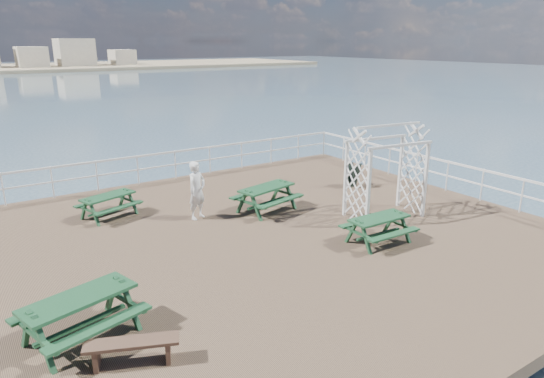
{
  "coord_description": "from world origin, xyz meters",
  "views": [
    {
      "loc": [
        -5.42,
        -10.33,
        5.1
      ],
      "look_at": [
        1.8,
        0.59,
        1.1
      ],
      "focal_mm": 32.0,
      "sensor_mm": 36.0,
      "label": 1
    }
  ],
  "objects": [
    {
      "name": "person",
      "position": [
        0.28,
        2.32,
        0.87
      ],
      "size": [
        0.75,
        0.63,
        1.75
      ],
      "primitive_type": "imported",
      "rotation": [
        0.0,
        0.0,
        0.39
      ],
      "color": "silver",
      "rests_on": "ground"
    },
    {
      "name": "picnic_table_d",
      "position": [
        -4.09,
        -2.17,
        0.6
      ],
      "size": [
        2.28,
        2.02,
        0.94
      ],
      "rotation": [
        0.0,
        0.0,
        0.27
      ],
      "color": "#153C1E",
      "rests_on": "ground"
    },
    {
      "name": "ground",
      "position": [
        0.0,
        0.0,
        -0.15
      ],
      "size": [
        18.0,
        14.0,
        0.3
      ],
      "primitive_type": "cube",
      "color": "brown",
      "rests_on": "ground"
    },
    {
      "name": "sea_backdrop",
      "position": [
        12.54,
        134.07,
        -0.51
      ],
      "size": [
        300.0,
        300.0,
        9.2
      ],
      "color": "#395461",
      "rests_on": "ground"
    },
    {
      "name": "picnic_table_c",
      "position": [
        2.37,
        1.74,
        0.57
      ],
      "size": [
        2.12,
        1.85,
        0.9
      ],
      "rotation": [
        0.0,
        0.0,
        0.22
      ],
      "color": "#153C1E",
      "rests_on": "ground"
    },
    {
      "name": "trellis_arbor",
      "position": [
        5.08,
        -0.61,
        1.25
      ],
      "size": [
        2.4,
        1.5,
        2.81
      ],
      "rotation": [
        0.0,
        0.0,
        -0.13
      ],
      "color": "silver",
      "rests_on": "ground"
    },
    {
      "name": "picnic_table_b",
      "position": [
        -1.9,
        3.92,
        0.49
      ],
      "size": [
        1.91,
        1.71,
        0.77
      ],
      "rotation": [
        0.0,
        0.0,
        0.32
      ],
      "color": "#153C1E",
      "rests_on": "ground"
    },
    {
      "name": "sandwich_board",
      "position": [
        6.44,
        2.21,
        0.42
      ],
      "size": [
        0.63,
        0.55,
        0.86
      ],
      "rotation": [
        0.0,
        0.0,
        0.37
      ],
      "color": "black",
      "rests_on": "ground"
    },
    {
      "name": "flat_bench_far",
      "position": [
        -3.58,
        -3.4,
        0.33
      ],
      "size": [
        1.54,
        0.92,
        0.44
      ],
      "rotation": [
        0.0,
        0.0,
        -0.4
      ],
      "color": "#503729",
      "rests_on": "ground"
    },
    {
      "name": "picnic_table_e",
      "position": [
        3.46,
        -1.99,
        0.52
      ],
      "size": [
        1.69,
        1.37,
        0.81
      ],
      "rotation": [
        0.0,
        0.0,
        -0.02
      ],
      "color": "#153C1E",
      "rests_on": "ground"
    },
    {
      "name": "railing",
      "position": [
        -0.07,
        2.57,
        0.87
      ],
      "size": [
        17.77,
        13.76,
        1.1
      ],
      "color": "silver",
      "rests_on": "ground"
    }
  ]
}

